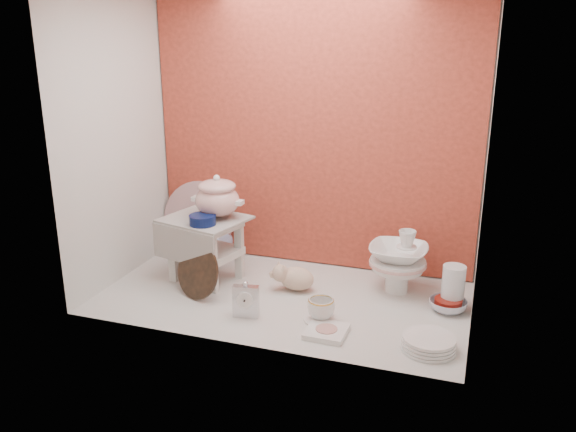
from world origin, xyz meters
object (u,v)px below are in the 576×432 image
plush_pig (297,278)px  gold_rim_teacup (321,309)px  mantel_clock (246,299)px  step_stool (206,249)px  crystal_bowl (448,306)px  porcelain_tower (398,260)px  soup_tureen (217,196)px  blue_white_vase (212,237)px  dinner_plate_stack (429,343)px  floral_platter (199,218)px

plush_pig → gold_rim_teacup: plush_pig is taller
mantel_clock → step_stool: bearing=125.9°
gold_rim_teacup → crystal_bowl: (0.54, 0.29, -0.03)m
step_stool → porcelain_tower: bearing=23.7°
step_stool → porcelain_tower: size_ratio=1.20×
soup_tureen → crystal_bowl: size_ratio=1.52×
blue_white_vase → mantel_clock: (0.47, -0.63, -0.04)m
blue_white_vase → dinner_plate_stack: bearing=-26.7°
floral_platter → porcelain_tower: (1.20, -0.17, -0.05)m
soup_tureen → crystal_bowl: bearing=-0.4°
step_stool → crystal_bowl: size_ratio=2.25×
floral_platter → crystal_bowl: bearing=-12.3°
gold_rim_teacup → plush_pig: bearing=126.4°
soup_tureen → step_stool: bearing=-151.9°
mantel_clock → plush_pig: (0.13, 0.35, -0.02)m
soup_tureen → gold_rim_teacup: 0.81m
porcelain_tower → crystal_bowl: bearing=-28.9°
blue_white_vase → porcelain_tower: porcelain_tower is taller
soup_tureen → blue_white_vase: bearing=123.0°
blue_white_vase → crystal_bowl: bearing=-11.1°
soup_tureen → plush_pig: soup_tureen is taller
soup_tureen → blue_white_vase: (-0.17, 0.26, -0.33)m
step_stool → blue_white_vase: bearing=124.0°
step_stool → porcelain_tower: (0.98, 0.17, -0.00)m
plush_pig → dinner_plate_stack: bearing=-26.6°
blue_white_vase → step_stool: bearing=-69.9°
soup_tureen → dinner_plate_stack: soup_tureen is taller
step_stool → plush_pig: size_ratio=1.77×
gold_rim_teacup → crystal_bowl: bearing=27.9°
blue_white_vase → plush_pig: blue_white_vase is taller
crystal_bowl → porcelain_tower: (-0.27, 0.15, 0.14)m
porcelain_tower → step_stool: bearing=-170.1°
floral_platter → porcelain_tower: bearing=-8.2°
mantel_clock → soup_tureen: bearing=118.1°
floral_platter → mantel_clock: (0.58, -0.68, -0.13)m
soup_tureen → crystal_bowl: (1.19, -0.01, -0.43)m
dinner_plate_stack → step_stool: bearing=163.0°
step_stool → blue_white_vase: 0.31m
blue_white_vase → mantel_clock: 0.79m
gold_rim_teacup → porcelain_tower: 0.53m
gold_rim_teacup → porcelain_tower: size_ratio=0.37×
mantel_clock → dinner_plate_stack: (0.84, -0.03, -0.06)m
dinner_plate_stack → crystal_bowl: size_ratio=1.31×
floral_platter → mantel_clock: bearing=-49.6°
floral_platter → porcelain_tower: floral_platter is taller
mantel_clock → gold_rim_teacup: bearing=0.9°
porcelain_tower → soup_tureen: bearing=-171.5°
floral_platter → step_stool: bearing=-57.9°
plush_pig → porcelain_tower: porcelain_tower is taller
gold_rim_teacup → crystal_bowl: 0.62m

